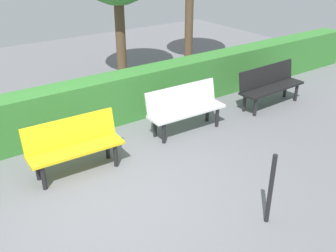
{
  "coord_description": "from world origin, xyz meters",
  "views": [
    {
      "loc": [
        1.91,
        4.2,
        3.35
      ],
      "look_at": [
        -1.39,
        -0.45,
        0.55
      ],
      "focal_mm": 41.5,
      "sensor_mm": 36.0,
      "label": 1
    }
  ],
  "objects": [
    {
      "name": "bench_black",
      "position": [
        -4.44,
        -0.96,
        0.48
      ],
      "size": [
        1.66,
        0.5,
        0.86
      ],
      "rotation": [
        0.0,
        0.0,
        0.03
      ],
      "color": "black",
      "rests_on": "ground_plane"
    },
    {
      "name": "bench_white",
      "position": [
        -2.2,
        -1.05,
        0.48
      ],
      "size": [
        1.54,
        0.52,
        0.86
      ],
      "rotation": [
        0.0,
        0.0,
        -0.04
      ],
      "color": "white",
      "rests_on": "ground_plane"
    },
    {
      "name": "hedge_row",
      "position": [
        -1.04,
        -2.17,
        0.47
      ],
      "size": [
        14.73,
        0.54,
        0.94
      ],
      "primitive_type": "cube",
      "color": "#387F33",
      "rests_on": "ground_plane"
    },
    {
      "name": "ground_plane",
      "position": [
        0.0,
        0.0,
        0.0
      ],
      "size": [
        18.73,
        18.73,
        0.0
      ],
      "primitive_type": "plane",
      "color": "slate"
    },
    {
      "name": "bench_yellow",
      "position": [
        0.06,
        -0.9,
        0.48
      ],
      "size": [
        1.47,
        0.51,
        0.86
      ],
      "rotation": [
        0.0,
        0.0,
        -0.04
      ],
      "color": "yellow",
      "rests_on": "ground_plane"
    },
    {
      "name": "railing_post_mid",
      "position": [
        -1.46,
        1.68,
        0.5
      ],
      "size": [
        0.06,
        0.06,
        1.0
      ],
      "primitive_type": "cylinder",
      "color": "black",
      "rests_on": "ground_plane"
    }
  ]
}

